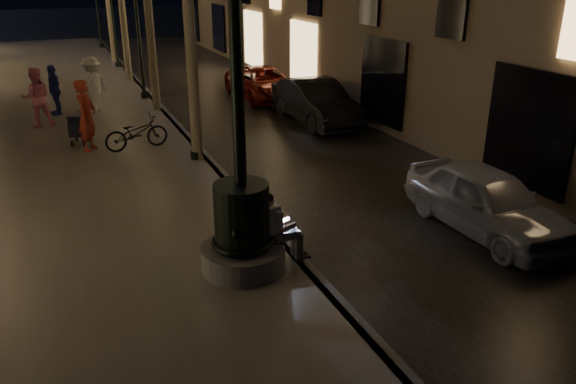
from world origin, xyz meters
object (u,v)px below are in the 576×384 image
car_third (263,83)px  pedestrian_pink (37,98)px  pedestrian_red (87,116)px  pedestrian_white (93,85)px  stroller (78,128)px  pedestrian_blue (54,90)px  lamp_curb_b (137,16)px  lamp_curb_c (111,4)px  bicycle (136,133)px  fountain_lamppost (242,213)px  seated_man_laptop (277,225)px  car_second (316,102)px  car_front (487,201)px  lamp_curb_a (188,40)px

car_third → pedestrian_pink: (-8.24, -1.89, 0.50)m
pedestrian_red → pedestrian_white: 4.58m
stroller → pedestrian_blue: size_ratio=0.57×
lamp_curb_b → pedestrian_red: (-2.49, -6.15, -2.07)m
lamp_curb_c → bicycle: (-1.28, -14.55, -2.58)m
fountain_lamppost → stroller: bearing=103.3°
seated_man_laptop → pedestrian_red: bearing=107.0°
stroller → car_second: car_second is taller
seated_man_laptop → car_front: 4.40m
pedestrian_white → lamp_curb_a: bearing=66.6°
pedestrian_white → lamp_curb_b: bearing=179.5°
lamp_curb_c → pedestrian_red: lamp_curb_c is taller
fountain_lamppost → car_front: fountain_lamppost is taller
fountain_lamppost → pedestrian_blue: (-2.48, 12.55, -0.17)m
lamp_curb_b → pedestrian_pink: bearing=-141.8°
lamp_curb_a → pedestrian_white: (-1.93, 6.40, -2.09)m
seated_man_laptop → pedestrian_blue: (-3.09, 12.55, 0.16)m
car_second → pedestrian_pink: 8.84m
lamp_curb_b → car_front: (4.30, -14.10, -2.59)m
car_second → bicycle: bearing=-168.6°
lamp_curb_c → pedestrian_white: size_ratio=2.54×
lamp_curb_a → stroller: (-2.72, 2.54, -2.55)m
pedestrian_pink → car_third: bearing=-169.5°
lamp_curb_b → stroller: 6.61m
pedestrian_white → pedestrian_blue: size_ratio=1.12×
car_third → pedestrian_blue: 7.72m
lamp_curb_b → pedestrian_white: 3.27m
fountain_lamppost → lamp_curb_c: 22.10m
lamp_curb_c → pedestrian_red: 14.51m
fountain_lamppost → car_front: size_ratio=1.37×
bicycle → stroller: bearing=43.9°
lamp_curb_a → bicycle: size_ratio=2.75×
pedestrian_blue → pedestrian_pink: bearing=-35.6°
bicycle → car_second: bearing=-87.3°
pedestrian_white → car_front: bearing=76.3°
car_third → pedestrian_pink: 8.47m
car_third → fountain_lamppost: bearing=-112.7°
pedestrian_blue → car_third: bearing=77.5°
lamp_curb_a → pedestrian_blue: 7.61m
fountain_lamppost → pedestrian_white: size_ratio=2.75×
lamp_curb_c → pedestrian_pink: size_ratio=2.62×
car_second → car_third: bearing=93.3°
lamp_curb_b → car_second: 7.57m
fountain_lamppost → bicycle: 7.49m
stroller → fountain_lamppost: bearing=-60.5°
pedestrian_blue → pedestrian_red: bearing=-7.1°
car_front → bicycle: 9.38m
lamp_curb_a → car_front: bearing=-54.8°
fountain_lamppost → lamp_curb_b: 14.16m
stroller → car_third: 8.48m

